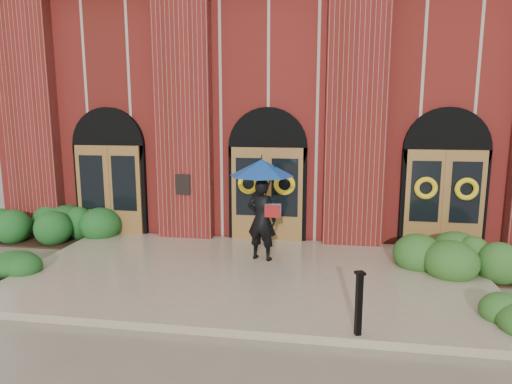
% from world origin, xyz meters
% --- Properties ---
extents(ground, '(90.00, 90.00, 0.00)m').
position_xyz_m(ground, '(0.00, 0.00, 0.00)').
color(ground, gray).
rests_on(ground, ground).
extents(landing, '(10.00, 5.30, 0.15)m').
position_xyz_m(landing, '(0.00, 0.15, 0.07)').
color(landing, tan).
rests_on(landing, ground).
extents(church_building, '(16.20, 12.53, 7.00)m').
position_xyz_m(church_building, '(0.00, 8.78, 3.50)').
color(church_building, maroon).
rests_on(church_building, ground).
extents(man_with_umbrella, '(1.80, 1.80, 2.37)m').
position_xyz_m(man_with_umbrella, '(0.11, 1.06, 1.81)').
color(man_with_umbrella, black).
rests_on(man_with_umbrella, landing).
extents(metal_post, '(0.18, 0.18, 1.03)m').
position_xyz_m(metal_post, '(2.13, -2.35, 0.69)').
color(metal_post, black).
rests_on(metal_post, landing).
extents(hedge_wall_left, '(3.43, 1.37, 0.88)m').
position_xyz_m(hedge_wall_left, '(-6.29, 2.20, 0.44)').
color(hedge_wall_left, '#1A4E1C').
rests_on(hedge_wall_left, ground).
extents(hedge_wall_right, '(3.26, 1.30, 0.84)m').
position_xyz_m(hedge_wall_right, '(5.20, 1.21, 0.42)').
color(hedge_wall_right, '#2B561E').
rests_on(hedge_wall_right, ground).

